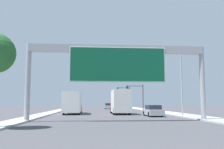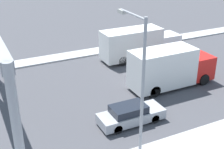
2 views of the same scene
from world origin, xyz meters
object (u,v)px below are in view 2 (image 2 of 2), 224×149
(car_mid_right, at_px, (131,114))
(truck_box_primary, at_px, (169,68))
(street_lamp_right, at_px, (139,77))
(truck_box_secondary, at_px, (138,43))

(car_mid_right, distance_m, truck_box_primary, 6.79)
(car_mid_right, distance_m, street_lamp_right, 5.42)
(truck_box_primary, xyz_separation_m, street_lamp_right, (6.47, -6.96, 3.25))
(truck_box_secondary, xyz_separation_m, street_lamp_right, (13.47, -8.05, 3.37))
(truck_box_secondary, bearing_deg, truck_box_primary, -8.85)
(car_mid_right, height_order, truck_box_primary, truck_box_primary)
(truck_box_secondary, bearing_deg, street_lamp_right, -30.84)
(truck_box_primary, distance_m, truck_box_secondary, 7.09)
(truck_box_primary, height_order, truck_box_secondary, truck_box_primary)
(truck_box_secondary, relative_size, street_lamp_right, 1.04)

